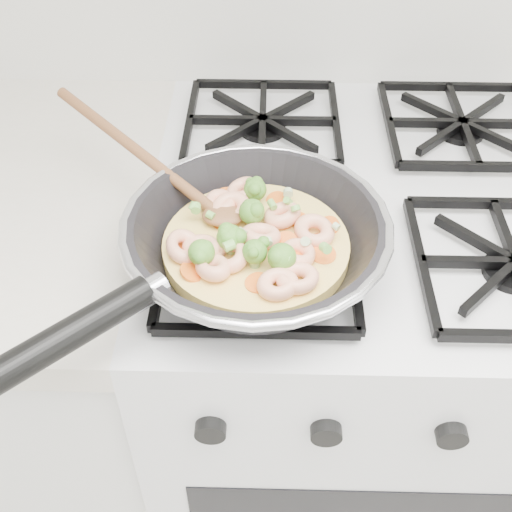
{
  "coord_description": "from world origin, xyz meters",
  "views": [
    {
      "loc": [
        -0.14,
        1.01,
        1.44
      ],
      "look_at": [
        -0.15,
        1.54,
        0.93
      ],
      "focal_mm": 45.09,
      "sensor_mm": 36.0,
      "label": 1
    }
  ],
  "objects": [
    {
      "name": "skillet",
      "position": [
        -0.16,
        1.54,
        0.96
      ],
      "size": [
        0.42,
        0.45,
        0.1
      ],
      "rotation": [
        0.0,
        0.0,
        -0.37
      ],
      "color": "black",
      "rests_on": "stove"
    },
    {
      "name": "stove",
      "position": [
        0.0,
        1.7,
        0.46
      ],
      "size": [
        0.6,
        0.6,
        0.92
      ],
      "color": "white",
      "rests_on": "ground"
    }
  ]
}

